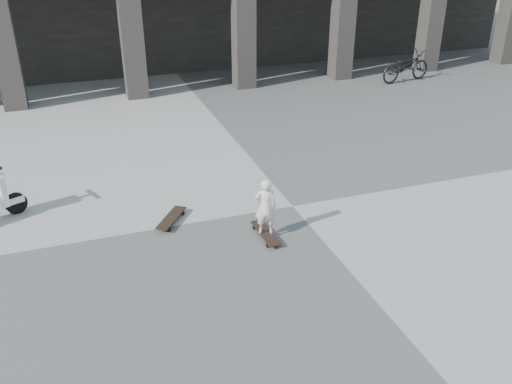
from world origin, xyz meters
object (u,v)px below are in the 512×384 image
object	(u,v)px
longboard	(265,233)
skateboard_spare	(171,218)
child	(266,207)
bicycle	(406,66)

from	to	relation	value
longboard	skateboard_spare	xyz separation A→B (m)	(-1.46, 1.06, 0.01)
skateboard_spare	child	size ratio (longest dim) A/B	0.85
skateboard_spare	bicycle	bearing A→B (deg)	-18.48
longboard	skateboard_spare	bearing A→B (deg)	52.16
bicycle	child	bearing A→B (deg)	125.02
skateboard_spare	child	xyz separation A→B (m)	(1.46, -1.06, 0.52)
skateboard_spare	bicycle	size ratio (longest dim) A/B	0.43
child	bicycle	world-z (taller)	child
bicycle	longboard	bearing A→B (deg)	125.02
longboard	bicycle	xyz separation A→B (m)	(8.17, 8.21, 0.46)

